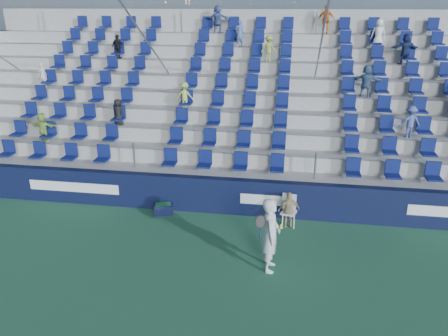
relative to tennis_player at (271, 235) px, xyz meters
name	(u,v)px	position (x,y,z in m)	size (l,w,h in m)	color
ground	(200,265)	(-1.82, -0.13, -1.00)	(70.00, 70.00, 0.00)	#2A6342
sponsor_wall	(220,195)	(-1.82, 3.02, -0.40)	(24.00, 0.32, 1.20)	black
grandstand	(240,113)	(-1.82, 8.12, 1.14)	(24.00, 8.17, 6.63)	#A9A9A3
tennis_player	(271,235)	(0.00, 0.00, 0.00)	(0.69, 0.73, 1.99)	silver
line_judge_chair	(289,208)	(0.43, 2.53, -0.43)	(0.53, 0.54, 0.99)	white
line_judge	(289,210)	(0.43, 2.37, -0.42)	(0.67, 0.28, 1.15)	tan
ball_bin	(163,208)	(-3.62, 2.62, -0.81)	(0.70, 0.55, 0.35)	#0F1539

